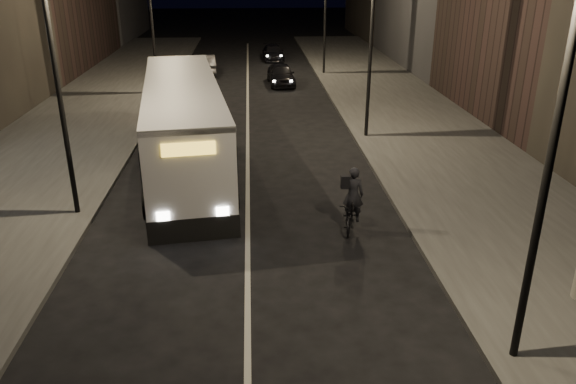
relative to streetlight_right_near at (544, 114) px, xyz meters
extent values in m
plane|color=black|center=(-5.33, 4.00, -5.36)|extent=(180.00, 180.00, 0.00)
cube|color=#353532|center=(3.17, 18.00, -5.28)|extent=(7.00, 70.00, 0.16)
cube|color=#353532|center=(-13.83, 18.00, -5.28)|extent=(7.00, 70.00, 0.16)
cylinder|color=black|center=(0.27, 0.00, -1.20)|extent=(0.16, 0.16, 8.00)
cylinder|color=black|center=(0.27, 16.00, -1.20)|extent=(0.16, 0.16, 8.00)
cylinder|color=black|center=(0.27, 32.00, -1.20)|extent=(0.16, 0.16, 8.00)
cylinder|color=black|center=(-10.93, 8.00, -1.20)|extent=(0.16, 0.16, 8.00)
cylinder|color=black|center=(-10.93, 26.00, -1.20)|extent=(0.16, 0.16, 8.00)
cube|color=silver|center=(-7.80, 12.38, -3.63)|extent=(4.45, 13.27, 3.47)
cube|color=black|center=(-7.80, 12.38, -3.14)|extent=(4.48, 12.85, 1.25)
cube|color=silver|center=(-7.80, 12.38, -1.94)|extent=(4.48, 13.27, 0.20)
cube|color=gold|center=(-6.92, 5.93, -2.43)|extent=(1.52, 0.34, 0.38)
cylinder|color=black|center=(-8.53, 7.68, -4.82)|extent=(0.52, 1.13, 1.08)
cylinder|color=black|center=(-5.84, 8.05, -4.82)|extent=(0.52, 1.13, 1.08)
cylinder|color=black|center=(-9.70, 16.28, -4.82)|extent=(0.52, 1.13, 1.08)
cylinder|color=black|center=(-7.02, 16.65, -4.82)|extent=(0.52, 1.13, 1.08)
imported|color=black|center=(-2.09, 6.52, -4.88)|extent=(1.08, 1.95, 0.97)
imported|color=black|center=(-2.09, 6.32, -4.12)|extent=(0.73, 0.57, 1.77)
imported|color=black|center=(-3.08, 28.61, -4.66)|extent=(1.90, 4.22, 1.41)
imported|color=#373739|center=(-8.49, 32.83, -4.65)|extent=(1.95, 4.48, 1.43)
imported|color=black|center=(-3.17, 38.86, -4.77)|extent=(1.85, 4.17, 1.19)
camera|label=1|loc=(-5.11, -9.27, 2.50)|focal=35.00mm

